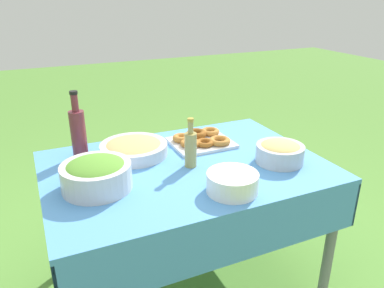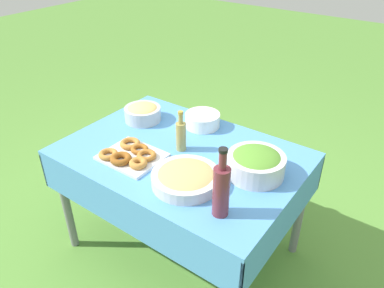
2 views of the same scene
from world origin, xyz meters
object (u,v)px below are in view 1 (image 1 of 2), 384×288
Objects in this scene: donut_platter at (201,140)px; bread_bowl at (134,148)px; wine_bottle at (78,132)px; olive_oil_bottle at (191,148)px; pasta_bowl at (280,152)px; plate_stack at (232,182)px; salad_bowl at (96,174)px.

bread_bowl is (-0.37, 0.00, 0.02)m from donut_platter.
wine_bottle is 1.00× the size of bread_bowl.
wine_bottle is at bearing 145.35° from olive_oil_bottle.
pasta_bowl reaches higher than plate_stack.
wine_bottle is (-0.46, 0.32, 0.04)m from olive_oil_bottle.
olive_oil_bottle is at bearing 161.74° from pasta_bowl.
donut_platter is 0.95× the size of wine_bottle.
donut_platter is at bearing 54.50° from olive_oil_bottle.
salad_bowl is at bearing -175.60° from olive_oil_bottle.
bread_bowl is (-0.21, 0.23, -0.05)m from olive_oil_bottle.
wine_bottle reaches higher than pasta_bowl.
donut_platter is at bearing -0.41° from bread_bowl.
salad_bowl is 0.87× the size of bread_bowl.
salad_bowl is 0.45m from olive_oil_bottle.
donut_platter is at bearing 78.30° from plate_stack.
bread_bowl is at bearing -18.06° from wine_bottle.
wine_bottle is at bearing 130.21° from plate_stack.
olive_oil_bottle reaches higher than bread_bowl.
donut_platter is at bearing 23.57° from salad_bowl.
pasta_bowl is 1.07× the size of plate_stack.
bread_bowl is (-0.62, 0.37, -0.02)m from pasta_bowl.
plate_stack is at bearing -78.97° from olive_oil_bottle.
olive_oil_bottle reaches higher than pasta_bowl.
salad_bowl is 0.67m from donut_platter.
salad_bowl is 0.36m from wine_bottle.
salad_bowl reaches higher than pasta_bowl.
olive_oil_bottle is 0.32m from bread_bowl.
salad_bowl is 0.86m from pasta_bowl.
salad_bowl is 1.23× the size of olive_oil_bottle.
salad_bowl is at bearing 173.26° from pasta_bowl.
plate_stack reaches higher than bread_bowl.
pasta_bowl is at bearing 23.98° from plate_stack.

